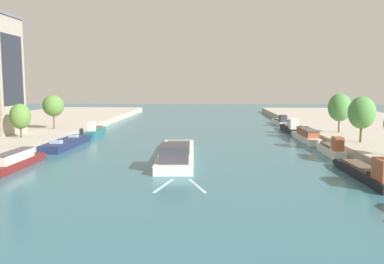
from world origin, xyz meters
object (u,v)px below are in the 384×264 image
(moored_boat_right_far, at_px, (369,172))
(moored_boat_right_upstream, at_px, (331,149))
(tree_left_nearest, at_px, (53,106))
(moored_boat_right_midway, at_px, (290,128))
(moored_boat_right_near, at_px, (280,122))
(tree_right_past_mid, at_px, (340,107))
(moored_boat_left_lone, at_px, (67,143))
(tree_right_nearest, at_px, (362,113))
(moored_boat_left_downstream, at_px, (96,131))
(tree_left_midway, at_px, (20,116))
(barge_midriver, at_px, (177,153))
(moored_boat_right_downstream, at_px, (306,136))
(moored_boat_left_midway, at_px, (17,161))

(moored_boat_right_far, height_order, moored_boat_right_upstream, moored_boat_right_upstream)
(tree_left_nearest, bearing_deg, moored_boat_right_midway, 11.40)
(moored_boat_right_near, relative_size, tree_right_past_mid, 1.72)
(moored_boat_right_upstream, bearing_deg, tree_left_nearest, 158.41)
(moored_boat_left_lone, relative_size, tree_right_nearest, 2.26)
(moored_boat_left_downstream, xyz_separation_m, tree_right_past_mid, (49.45, -6.28, 5.50))
(moored_boat_left_lone, distance_m, tree_left_midway, 9.27)
(moored_boat_right_upstream, xyz_separation_m, tree_right_nearest, (5.49, 3.05, 5.43))
(barge_midriver, height_order, moored_boat_right_downstream, barge_midriver)
(moored_boat_left_lone, xyz_separation_m, moored_boat_left_downstream, (0.55, 15.89, 0.34))
(moored_boat_right_downstream, bearing_deg, tree_right_past_mid, 5.42)
(barge_midriver, relative_size, moored_boat_right_far, 1.60)
(tree_left_midway, bearing_deg, barge_midriver, -21.54)
(moored_boat_right_midway, height_order, tree_right_nearest, tree_right_nearest)
(barge_midriver, distance_m, moored_boat_left_lone, 23.32)
(moored_boat_right_midway, distance_m, moored_boat_right_near, 15.69)
(moored_boat_left_lone, relative_size, tree_right_past_mid, 2.21)
(moored_boat_right_downstream, distance_m, tree_right_nearest, 14.89)
(moored_boat_left_lone, height_order, moored_boat_right_upstream, moored_boat_right_upstream)
(moored_boat_right_downstream, bearing_deg, tree_right_nearest, -66.43)
(moored_boat_right_far, height_order, moored_boat_right_midway, moored_boat_right_midway)
(moored_boat_right_downstream, height_order, tree_right_nearest, tree_right_nearest)
(moored_boat_right_near, height_order, tree_right_past_mid, tree_right_past_mid)
(moored_boat_right_downstream, height_order, moored_boat_right_near, moored_boat_right_near)
(moored_boat_left_midway, distance_m, tree_left_midway, 19.85)
(moored_boat_left_downstream, height_order, moored_boat_right_downstream, moored_boat_left_downstream)
(moored_boat_right_far, bearing_deg, barge_midriver, 153.58)
(moored_boat_left_midway, relative_size, tree_left_midway, 2.17)
(barge_midriver, xyz_separation_m, tree_left_midway, (-28.28, 11.16, 4.36))
(barge_midriver, bearing_deg, moored_boat_right_upstream, 11.39)
(tree_left_nearest, xyz_separation_m, tree_right_past_mid, (57.56, -3.96, 0.05))
(moored_boat_right_far, bearing_deg, moored_boat_right_downstream, 89.12)
(moored_boat_left_midway, bearing_deg, moored_boat_right_midway, 43.76)
(barge_midriver, bearing_deg, moored_boat_right_far, -26.42)
(moored_boat_left_downstream, bearing_deg, barge_midriver, -54.24)
(moored_boat_left_midway, height_order, tree_right_past_mid, tree_right_past_mid)
(moored_boat_left_downstream, distance_m, moored_boat_right_far, 57.70)
(moored_boat_right_midway, height_order, tree_left_nearest, tree_left_nearest)
(moored_boat_left_lone, distance_m, tree_left_nearest, 16.57)
(barge_midriver, distance_m, tree_left_nearest, 37.85)
(moored_boat_left_midway, height_order, moored_boat_right_downstream, moored_boat_right_downstream)
(moored_boat_left_midway, distance_m, tree_right_nearest, 51.77)
(tree_left_nearest, distance_m, tree_right_nearest, 59.41)
(tree_left_nearest, bearing_deg, moored_boat_right_downstream, -5.07)
(moored_boat_right_far, height_order, moored_boat_right_near, moored_boat_right_far)
(tree_right_past_mid, bearing_deg, moored_boat_right_midway, 114.14)
(moored_boat_left_downstream, bearing_deg, moored_boat_right_midway, 10.51)
(moored_boat_left_midway, bearing_deg, moored_boat_left_lone, 89.48)
(barge_midriver, bearing_deg, moored_boat_left_downstream, 125.76)
(moored_boat_left_midway, bearing_deg, barge_midriver, 17.75)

